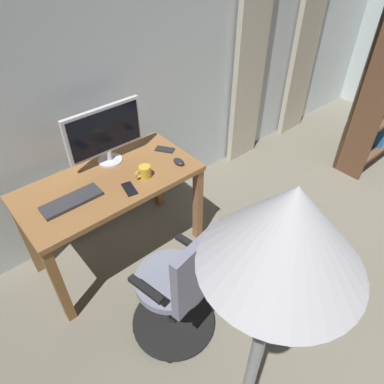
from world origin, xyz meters
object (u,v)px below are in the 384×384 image
office_chair (179,290)px  computer_monitor (105,132)px  desk (111,192)px  mug_coffee (145,172)px  cell_phone_by_monitor (165,149)px  floor_lamp (266,317)px  computer_mouse (179,162)px  cell_phone_face_up (129,189)px  computer_keyboard (72,201)px

office_chair → computer_monitor: (-0.19, -1.04, 0.54)m
desk → mug_coffee: bearing=148.0°
computer_monitor → cell_phone_by_monitor: bearing=158.9°
desk → floor_lamp: bearing=75.1°
desk → mug_coffee: (-0.21, 0.13, 0.16)m
computer_monitor → mug_coffee: size_ratio=4.64×
office_chair → computer_mouse: office_chair is taller
cell_phone_face_up → mug_coffee: 0.17m
computer_mouse → mug_coffee: 0.28m
cell_phone_face_up → floor_lamp: 1.75m
mug_coffee → floor_lamp: size_ratio=0.06×
computer_monitor → cell_phone_by_monitor: (-0.39, 0.15, -0.24)m
computer_keyboard → computer_mouse: computer_mouse is taller
cell_phone_by_monitor → mug_coffee: 0.36m
desk → cell_phone_by_monitor: (-0.52, -0.04, 0.12)m
computer_monitor → floor_lamp: bearing=72.9°
computer_mouse → cell_phone_face_up: size_ratio=0.69×
computer_keyboard → cell_phone_by_monitor: 0.83m
computer_monitor → cell_phone_face_up: size_ratio=4.05×
office_chair → mug_coffee: (-0.28, -0.71, 0.35)m
cell_phone_by_monitor → mug_coffee: mug_coffee is taller
computer_mouse → cell_phone_by_monitor: size_ratio=0.69×
cell_phone_face_up → computer_mouse: bearing=-166.5°
computer_keyboard → cell_phone_face_up: 0.38m
desk → cell_phone_face_up: size_ratio=8.73×
cell_phone_face_up → floor_lamp: floor_lamp is taller
desk → floor_lamp: (0.44, 1.64, 0.96)m
desk → computer_keyboard: size_ratio=3.23×
office_chair → computer_mouse: size_ratio=9.81×
desk → computer_keyboard: (0.30, 0.05, 0.12)m
computer_mouse → mug_coffee: mug_coffee is taller
floor_lamp → cell_phone_face_up: bearing=-108.6°
desk → computer_monitor: computer_monitor is taller
desk → floor_lamp: floor_lamp is taller
cell_phone_by_monitor → office_chair: bearing=22.3°
cell_phone_by_monitor → mug_coffee: size_ratio=1.15×
cell_phone_face_up → desk: bearing=-60.9°
cell_phone_face_up → mug_coffee: (-0.16, -0.04, 0.04)m
computer_monitor → floor_lamp: size_ratio=0.30×
office_chair → computer_keyboard: bearing=95.8°
computer_keyboard → floor_lamp: floor_lamp is taller
office_chair → computer_monitor: size_ratio=1.68×
desk → computer_monitor: size_ratio=2.16×
computer_mouse → mug_coffee: (0.28, -0.03, 0.03)m
computer_mouse → cell_phone_by_monitor: (-0.03, -0.21, -0.01)m
desk → computer_mouse: computer_mouse is taller
computer_keyboard → cell_phone_by_monitor: (-0.82, -0.09, -0.01)m
office_chair → floor_lamp: 1.45m
cell_phone_by_monitor → cell_phone_face_up: size_ratio=1.00×
computer_monitor → cell_phone_by_monitor: size_ratio=4.05×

